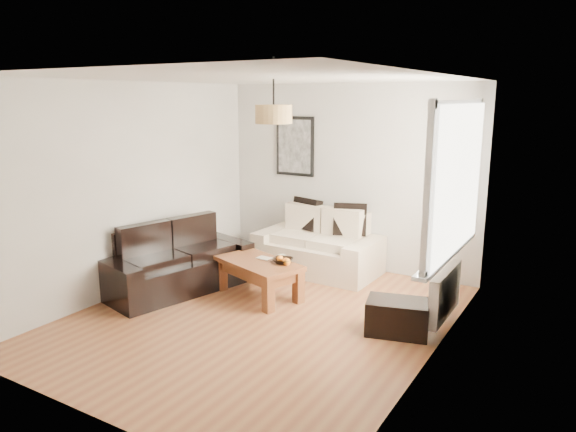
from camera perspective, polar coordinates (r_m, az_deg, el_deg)
The scene contains 21 objects.
floor at distance 6.12m, azimuth -2.94°, elevation -10.70°, with size 4.50×4.50×0.00m, color brown.
ceiling at distance 5.63m, azimuth -3.25°, elevation 14.42°, with size 3.80×4.50×0.00m, color white, non-canonical shape.
wall_back at distance 7.67m, azimuth 6.37°, elevation 4.12°, with size 3.80×0.04×2.60m, color silver, non-canonical shape.
wall_front at distance 4.12m, azimuth -20.90°, elevation -3.98°, with size 3.80×0.04×2.60m, color silver, non-canonical shape.
wall_left at distance 6.96m, azimuth -16.18°, elevation 2.84°, with size 0.04×4.50×2.60m, color silver, non-canonical shape.
wall_right at distance 4.95m, azimuth 15.48°, elevation -0.92°, with size 0.04×4.50×2.60m, color silver, non-canonical shape.
window_bay at distance 5.67m, azimuth 17.47°, elevation 3.71°, with size 0.14×1.90×1.60m, color white, non-canonical shape.
radiator at distance 5.97m, azimuth 16.33°, elevation -7.89°, with size 0.10×0.90×0.52m, color white.
poster at distance 7.99m, azimuth 0.76°, elevation 7.41°, with size 0.62×0.04×0.87m, color black, non-canonical shape.
pendant_shade at distance 5.88m, azimuth -1.53°, elevation 10.75°, with size 0.40×0.40×0.20m, color tan.
loveseat_cream at distance 7.54m, azimuth 3.17°, elevation -2.83°, with size 1.69×0.92×0.84m, color beige, non-canonical shape.
sofa_leather at distance 6.99m, azimuth -11.74°, elevation -4.46°, with size 1.85×0.90×0.80m, color black, non-canonical shape.
coffee_table at distance 6.67m, azimuth -3.12°, elevation -6.65°, with size 1.10×0.60×0.45m, color brown, non-canonical shape.
ottoman at distance 5.78m, azimuth 11.54°, elevation -10.46°, with size 0.63×0.41×0.36m, color black.
cushion_left at distance 7.77m, azimuth 1.92°, elevation 0.22°, with size 0.46×0.14×0.46m, color black.
cushion_right at distance 7.47m, azimuth 6.60°, elevation -0.38°, with size 0.45×0.14×0.45m, color black.
fruit_bowl at distance 6.50m, azimuth -0.56°, elevation -4.75°, with size 0.25×0.25×0.06m, color black.
orange_a at distance 6.48m, azimuth -0.24°, elevation -4.72°, with size 0.06×0.06×0.06m, color orange.
orange_b at distance 6.42m, azimuth -0.12°, elevation -4.89°, with size 0.09×0.09×0.09m, color orange.
orange_c at distance 6.55m, azimuth -0.85°, elevation -4.54°, with size 0.08×0.08×0.08m, color orange.
papers at distance 6.71m, azimuth -2.55°, elevation -4.46°, with size 0.18×0.12×0.01m, color beige.
Camera 1 is at (3.15, -4.66, 2.41)m, focal length 33.51 mm.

